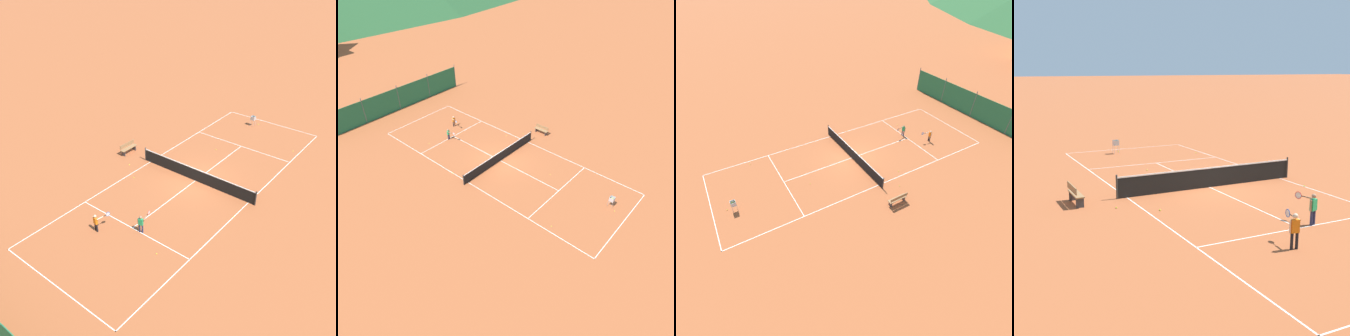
# 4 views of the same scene
# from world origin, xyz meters

# --- Properties ---
(ground_plane) EXTENTS (600.00, 600.00, 0.00)m
(ground_plane) POSITION_xyz_m (0.00, 0.00, 0.00)
(ground_plane) COLOR #A8542D
(court_line_markings) EXTENTS (8.25, 23.85, 0.01)m
(court_line_markings) POSITION_xyz_m (0.00, 0.00, 0.00)
(court_line_markings) COLOR white
(court_line_markings) RESTS_ON ground
(tennis_net) EXTENTS (9.18, 0.08, 1.06)m
(tennis_net) POSITION_xyz_m (0.00, 0.00, 0.50)
(tennis_net) COLOR #2D2D2D
(tennis_net) RESTS_ON ground
(windscreen_fence_far) EXTENTS (17.28, 0.08, 2.90)m
(windscreen_fence_far) POSITION_xyz_m (-0.00, 15.50, 1.31)
(windscreen_fence_far) COLOR #236B42
(windscreen_fence_far) RESTS_ON ground
(player_near_baseline) EXTENTS (0.52, 0.95, 1.16)m
(player_near_baseline) POSITION_xyz_m (1.43, 7.81, 0.68)
(player_near_baseline) COLOR black
(player_near_baseline) RESTS_ON ground
(player_near_service) EXTENTS (0.38, 1.02, 1.16)m
(player_near_service) POSITION_xyz_m (-0.63, 6.29, 0.68)
(player_near_service) COLOR #23284C
(player_near_service) RESTS_ON ground
(tennis_ball_by_net_left) EXTENTS (0.07, 0.07, 0.07)m
(tennis_ball_by_net_left) POSITION_xyz_m (3.58, 2.38, 0.03)
(tennis_ball_by_net_left) COLOR #CCE033
(tennis_ball_by_net_left) RESTS_ON ground
(tennis_ball_by_net_right) EXTENTS (0.07, 0.07, 0.07)m
(tennis_ball_by_net_right) POSITION_xyz_m (0.80, -10.92, 0.03)
(tennis_ball_by_net_right) COLOR #CCE033
(tennis_ball_by_net_right) RESTS_ON ground
(tennis_ball_service_box) EXTENTS (0.07, 0.07, 0.07)m
(tennis_ball_service_box) POSITION_xyz_m (-4.10, 1.88, 0.03)
(tennis_ball_service_box) COLOR #CCE033
(tennis_ball_service_box) RESTS_ON ground
(tennis_ball_far_corner) EXTENTS (0.07, 0.07, 0.07)m
(tennis_ball_far_corner) POSITION_xyz_m (-3.60, -8.16, 0.03)
(tennis_ball_far_corner) COLOR #CCE033
(tennis_ball_far_corner) RESTS_ON ground
(tennis_ball_mid_court) EXTENTS (0.07, 0.07, 0.07)m
(tennis_ball_mid_court) POSITION_xyz_m (1.28, -4.66, 0.03)
(tennis_ball_mid_court) COLOR #CCE033
(tennis_ball_mid_court) RESTS_ON ground
(tennis_ball_near_corner) EXTENTS (0.07, 0.07, 0.07)m
(tennis_ball_near_corner) POSITION_xyz_m (5.02, 1.30, 0.03)
(tennis_ball_near_corner) COLOR #CCE033
(tennis_ball_near_corner) RESTS_ON ground
(tennis_ball_alley_left) EXTENTS (0.07, 0.07, 0.07)m
(tennis_ball_alley_left) POSITION_xyz_m (-2.48, 7.18, 0.03)
(tennis_ball_alley_left) COLOR #CCE033
(tennis_ball_alley_left) RESTS_ON ground
(ball_hopper) EXTENTS (0.36, 0.36, 0.89)m
(ball_hopper) POSITION_xyz_m (1.14, -10.40, 0.66)
(ball_hopper) COLOR #B7B7BC
(ball_hopper) RESTS_ON ground
(courtside_bench) EXTENTS (0.36, 1.50, 0.84)m
(courtside_bench) POSITION_xyz_m (6.34, -0.03, 0.45)
(courtside_bench) COLOR olive
(courtside_bench) RESTS_ON ground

